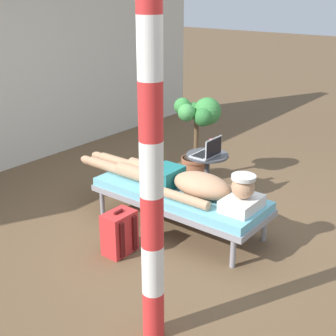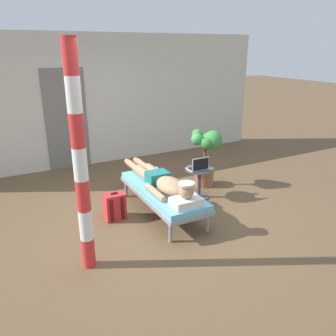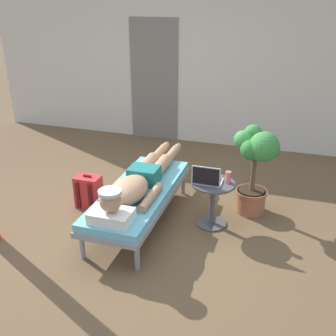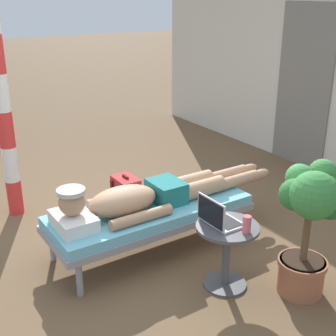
% 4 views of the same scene
% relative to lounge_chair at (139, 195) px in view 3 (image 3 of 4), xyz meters
% --- Properties ---
extents(ground_plane, '(40.00, 40.00, 0.00)m').
position_rel_lounge_chair_xyz_m(ground_plane, '(-0.07, -0.08, -0.35)').
color(ground_plane, brown).
extents(house_wall_back, '(7.60, 0.20, 2.70)m').
position_rel_lounge_chair_xyz_m(house_wall_back, '(-0.00, 2.87, 1.00)').
color(house_wall_back, beige).
rests_on(house_wall_back, ground).
extents(house_door_panel, '(0.84, 0.03, 2.04)m').
position_rel_lounge_chair_xyz_m(house_door_panel, '(-0.79, 2.76, 0.67)').
color(house_door_panel, slate).
rests_on(house_door_panel, ground).
extents(lounge_chair, '(0.68, 1.81, 0.42)m').
position_rel_lounge_chair_xyz_m(lounge_chair, '(0.00, 0.00, 0.00)').
color(lounge_chair, gray).
rests_on(lounge_chair, ground).
extents(person_reclining, '(0.53, 2.17, 0.33)m').
position_rel_lounge_chair_xyz_m(person_reclining, '(-0.00, -0.03, 0.17)').
color(person_reclining, white).
rests_on(person_reclining, lounge_chair).
extents(side_table, '(0.48, 0.48, 0.52)m').
position_rel_lounge_chair_xyz_m(side_table, '(0.79, 0.20, 0.01)').
color(side_table, '#4C4C51').
rests_on(side_table, ground).
extents(laptop, '(0.31, 0.24, 0.23)m').
position_rel_lounge_chair_xyz_m(laptop, '(0.73, 0.15, 0.24)').
color(laptop, silver).
rests_on(laptop, side_table).
extents(drink_glass, '(0.06, 0.06, 0.13)m').
position_rel_lounge_chair_xyz_m(drink_glass, '(0.94, 0.24, 0.24)').
color(drink_glass, '#D86672').
rests_on(drink_glass, side_table).
extents(backpack, '(0.30, 0.26, 0.42)m').
position_rel_lounge_chair_xyz_m(backpack, '(-0.72, 0.15, -0.15)').
color(backpack, red).
rests_on(backpack, ground).
extents(potted_plant, '(0.52, 0.54, 1.04)m').
position_rel_lounge_chair_xyz_m(potted_plant, '(1.20, 0.60, 0.31)').
color(potted_plant, '#9E5B3D').
rests_on(potted_plant, ground).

